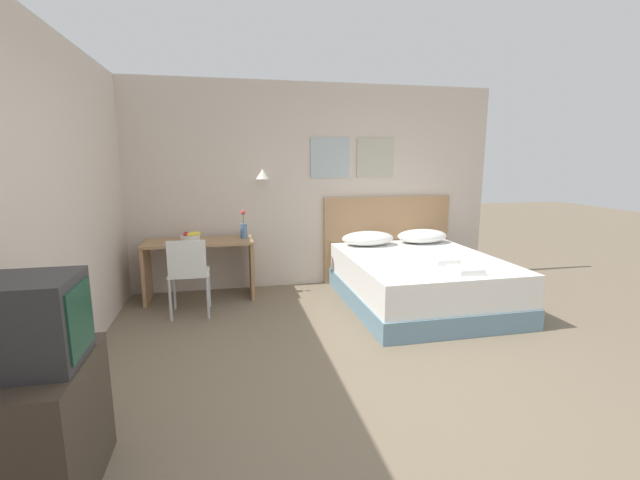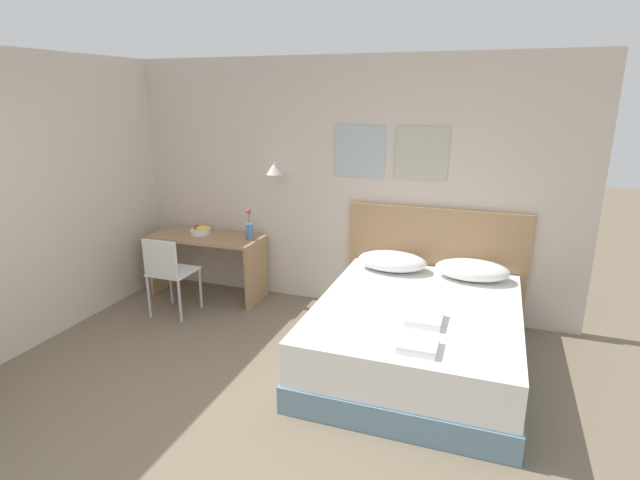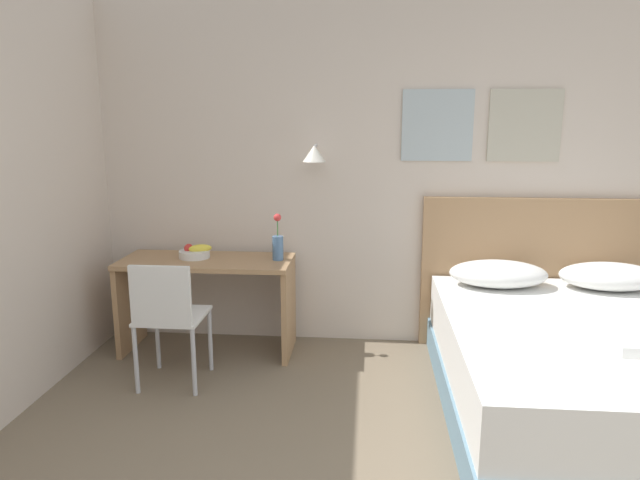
{
  "view_description": "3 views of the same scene",
  "coord_description": "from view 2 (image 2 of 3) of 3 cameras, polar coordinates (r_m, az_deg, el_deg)",
  "views": [
    {
      "loc": [
        -1.01,
        -2.68,
        1.69
      ],
      "look_at": [
        -0.01,
        1.84,
        0.81
      ],
      "focal_mm": 24.0,
      "sensor_mm": 36.0,
      "label": 1
    },
    {
      "loc": [
        1.69,
        -2.13,
        2.27
      ],
      "look_at": [
        0.26,
        1.9,
        1.01
      ],
      "focal_mm": 28.0,
      "sensor_mm": 36.0,
      "label": 2
    },
    {
      "loc": [
        -0.14,
        -1.48,
        1.75
      ],
      "look_at": [
        -0.44,
        1.92,
        1.02
      ],
      "focal_mm": 32.0,
      "sensor_mm": 36.0,
      "label": 3
    }
  ],
  "objects": [
    {
      "name": "ground_plane",
      "position": [
        3.55,
        -15.81,
        -24.19
      ],
      "size": [
        24.0,
        24.0,
        0.0
      ],
      "primitive_type": "plane",
      "color": "#756651"
    },
    {
      "name": "wall_back",
      "position": [
        5.4,
        1.07,
        6.36
      ],
      "size": [
        5.25,
        0.31,
        2.65
      ],
      "color": "beige",
      "rests_on": "ground_plane"
    },
    {
      "name": "bed",
      "position": [
        4.43,
        10.93,
        -10.66
      ],
      "size": [
        1.69,
        2.08,
        0.57
      ],
      "color": "#66899E",
      "rests_on": "ground_plane"
    },
    {
      "name": "headboard",
      "position": [
        5.29,
        12.93,
        -2.63
      ],
      "size": [
        1.81,
        0.06,
        1.17
      ],
      "color": "#A87F56",
      "rests_on": "ground_plane"
    },
    {
      "name": "pillow_left",
      "position": [
        5.05,
        8.23,
        -2.41
      ],
      "size": [
        0.69,
        0.42,
        0.18
      ],
      "color": "white",
      "rests_on": "bed"
    },
    {
      "name": "pillow_right",
      "position": [
        4.97,
        16.98,
        -3.29
      ],
      "size": [
        0.69,
        0.42,
        0.18
      ],
      "color": "white",
      "rests_on": "bed"
    },
    {
      "name": "folded_towel_near_foot",
      "position": [
        4.0,
        11.86,
        -8.73
      ],
      "size": [
        0.27,
        0.32,
        0.06
      ],
      "color": "white",
      "rests_on": "bed"
    },
    {
      "name": "folded_towel_mid_bed",
      "position": [
        3.6,
        11.16,
        -11.7
      ],
      "size": [
        0.27,
        0.27,
        0.06
      ],
      "color": "white",
      "rests_on": "bed"
    },
    {
      "name": "desk",
      "position": [
        5.86,
        -12.75,
        -1.48
      ],
      "size": [
        1.28,
        0.54,
        0.72
      ],
      "color": "#A87F56",
      "rests_on": "ground_plane"
    },
    {
      "name": "desk_chair",
      "position": [
        5.42,
        -17.02,
        -3.23
      ],
      "size": [
        0.42,
        0.42,
        0.86
      ],
      "color": "white",
      "rests_on": "ground_plane"
    },
    {
      "name": "fruit_bowl",
      "position": [
        5.87,
        -13.5,
        1.03
      ],
      "size": [
        0.25,
        0.23,
        0.1
      ],
      "color": "silver",
      "rests_on": "desk"
    },
    {
      "name": "flower_vase",
      "position": [
        5.53,
        -8.08,
        1.25
      ],
      "size": [
        0.08,
        0.08,
        0.35
      ],
      "color": "#4C7099",
      "rests_on": "desk"
    }
  ]
}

